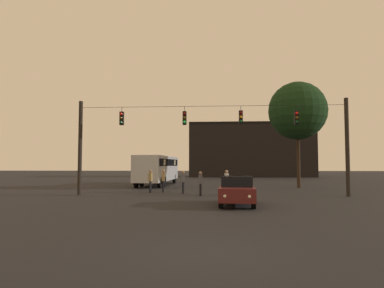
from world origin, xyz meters
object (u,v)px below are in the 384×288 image
(city_bus, at_px, (158,167))
(pedestrian_crossing_right, at_px, (227,181))
(car_near_right, at_px, (237,190))
(pedestrian_crossing_left, at_px, (183,180))
(pedestrian_crossing_center, at_px, (150,180))
(pedestrian_near_bus, at_px, (163,179))
(tree_left_silhouette, at_px, (298,111))
(pedestrian_trailing, at_px, (200,182))

(city_bus, bearing_deg, pedestrian_crossing_right, -58.10)
(car_near_right, xyz_separation_m, pedestrian_crossing_left, (-3.54, 7.14, 0.16))
(city_bus, bearing_deg, pedestrian_crossing_center, -83.76)
(city_bus, distance_m, pedestrian_near_bus, 9.22)
(car_near_right, distance_m, pedestrian_near_bus, 9.66)
(pedestrian_crossing_right, xyz_separation_m, tree_left_silhouette, (6.92, 7.88, 6.17))
(pedestrian_trailing, bearing_deg, car_near_right, -67.43)
(car_near_right, xyz_separation_m, pedestrian_crossing_center, (-6.11, 7.67, 0.20))
(pedestrian_crossing_center, xyz_separation_m, pedestrian_near_bus, (0.92, 0.47, 0.00))
(pedestrian_near_bus, bearing_deg, pedestrian_crossing_left, -31.36)
(pedestrian_crossing_left, distance_m, pedestrian_trailing, 2.37)
(car_near_right, distance_m, pedestrian_crossing_left, 7.97)
(pedestrian_crossing_center, relative_size, pedestrian_trailing, 1.05)
(pedestrian_trailing, bearing_deg, tree_left_silhouette, 45.32)
(pedestrian_crossing_right, height_order, pedestrian_trailing, pedestrian_crossing_right)
(pedestrian_trailing, xyz_separation_m, tree_left_silhouette, (8.75, 8.85, 6.22))
(car_near_right, bearing_deg, pedestrian_near_bus, 122.52)
(pedestrian_trailing, distance_m, tree_left_silhouette, 13.91)
(pedestrian_crossing_right, bearing_deg, pedestrian_near_bus, 158.00)
(car_near_right, relative_size, pedestrian_trailing, 2.64)
(city_bus, bearing_deg, pedestrian_near_bus, -77.71)
(car_near_right, bearing_deg, pedestrian_crossing_left, 116.39)
(pedestrian_trailing, bearing_deg, pedestrian_crossing_left, 125.57)
(pedestrian_trailing, bearing_deg, pedestrian_near_bus, 135.92)
(tree_left_silhouette, bearing_deg, pedestrian_crossing_left, -145.64)
(city_bus, distance_m, pedestrian_crossing_left, 10.64)
(car_near_right, bearing_deg, city_bus, 112.66)
(car_near_right, relative_size, pedestrian_crossing_left, 2.61)
(pedestrian_crossing_center, bearing_deg, city_bus, 96.24)
(pedestrian_trailing, bearing_deg, pedestrian_crossing_right, 27.98)
(city_bus, xyz_separation_m, tree_left_silhouette, (13.73, -3.05, 5.31))
(pedestrian_crossing_center, bearing_deg, pedestrian_crossing_right, -14.44)
(pedestrian_crossing_center, relative_size, tree_left_silhouette, 0.18)
(city_bus, relative_size, tree_left_silhouette, 1.12)
(tree_left_silhouette, bearing_deg, pedestrian_crossing_center, -153.27)
(city_bus, distance_m, pedestrian_crossing_center, 9.54)
(pedestrian_near_bus, relative_size, tree_left_silhouette, 0.18)
(car_near_right, relative_size, pedestrian_crossing_center, 2.52)
(pedestrian_near_bus, xyz_separation_m, tree_left_silhouette, (11.77, 5.92, 6.17))
(pedestrian_crossing_center, xyz_separation_m, tree_left_silhouette, (12.69, 6.39, 6.17))
(pedestrian_crossing_left, height_order, pedestrian_crossing_center, pedestrian_crossing_center)
(city_bus, relative_size, pedestrian_near_bus, 6.31)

